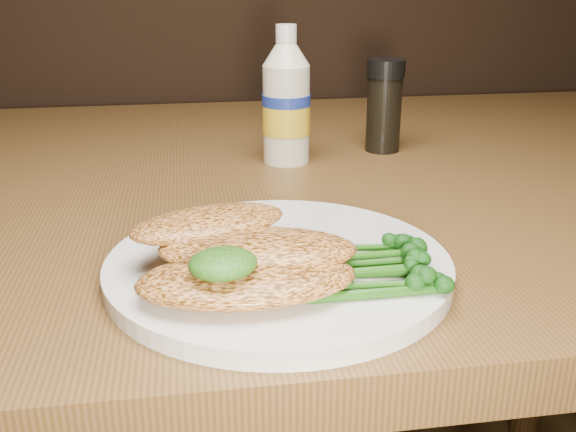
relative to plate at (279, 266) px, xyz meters
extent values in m
cylinder|color=silver|center=(0.00, 0.00, 0.00)|extent=(0.25, 0.25, 0.01)
ellipsoid|color=#D38643|center=(-0.03, -0.05, 0.02)|extent=(0.14, 0.08, 0.02)
ellipsoid|color=#D38643|center=(-0.02, -0.03, 0.03)|extent=(0.15, 0.09, 0.02)
ellipsoid|color=#D38643|center=(-0.05, 0.01, 0.03)|extent=(0.13, 0.09, 0.02)
ellipsoid|color=black|center=(-0.04, -0.06, 0.03)|extent=(0.05, 0.05, 0.02)
camera|label=1|loc=(-0.06, -0.44, 0.21)|focal=41.01mm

